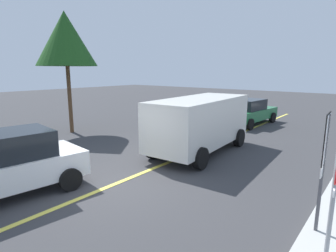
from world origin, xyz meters
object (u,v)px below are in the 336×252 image
object	(u,v)px
stop_sign	(335,182)
car_green_behind_van	(249,112)
white_van	(200,121)
tree_left_verge	(66,39)
speed_limit_sign	(324,153)
car_white_near_curb	(8,164)

from	to	relation	value
stop_sign	car_green_behind_van	size ratio (longest dim) A/B	0.51
white_van	tree_left_verge	xyz separation A→B (m)	(-1.19, 7.33, 3.56)
speed_limit_sign	tree_left_verge	xyz separation A→B (m)	(2.35, 12.34, 3.06)
speed_limit_sign	white_van	bearing A→B (deg)	54.75
tree_left_verge	car_white_near_curb	bearing A→B (deg)	-134.08
stop_sign	tree_left_verge	bearing A→B (deg)	75.01
speed_limit_sign	white_van	distance (m)	6.15
car_white_near_curb	car_green_behind_van	world-z (taller)	car_white_near_curb
car_white_near_curb	tree_left_verge	world-z (taller)	tree_left_verge
stop_sign	speed_limit_sign	distance (m)	1.11
white_van	tree_left_verge	size ratio (longest dim) A/B	0.86
car_white_near_curb	tree_left_verge	distance (m)	8.64
car_green_behind_van	tree_left_verge	size ratio (longest dim) A/B	0.74
speed_limit_sign	car_green_behind_van	size ratio (longest dim) A/B	0.55
car_green_behind_van	stop_sign	bearing A→B (deg)	-151.66
stop_sign	white_van	bearing A→B (deg)	49.43
tree_left_verge	speed_limit_sign	bearing A→B (deg)	-100.80
tree_left_verge	white_van	bearing A→B (deg)	-80.81
speed_limit_sign	car_green_behind_van	world-z (taller)	speed_limit_sign
tree_left_verge	stop_sign	bearing A→B (deg)	-104.99
white_van	speed_limit_sign	bearing A→B (deg)	-125.25
stop_sign	speed_limit_sign	xyz separation A→B (m)	(1.04, 0.34, 0.17)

